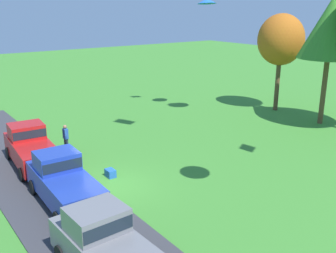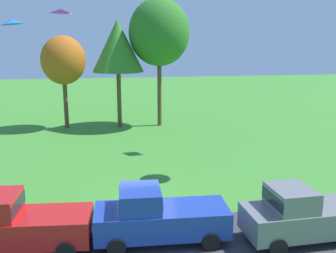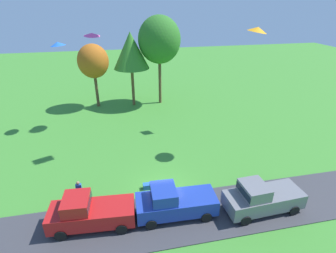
# 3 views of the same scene
# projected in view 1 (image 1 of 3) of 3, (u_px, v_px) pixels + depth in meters

# --- Properties ---
(ground_plane) EXTENTS (120.00, 120.00, 0.00)m
(ground_plane) POSITION_uv_depth(u_px,v_px,m) (108.00, 188.00, 18.66)
(ground_plane) COLOR #3D842D
(pavement_strip) EXTENTS (36.00, 4.40, 0.06)m
(pavement_strip) POSITION_uv_depth(u_px,v_px,m) (58.00, 202.00, 17.26)
(pavement_strip) COLOR #38383D
(pavement_strip) RESTS_ON ground
(car_pickup_near_entrance) EXTENTS (5.12, 2.34, 2.14)m
(car_pickup_near_entrance) POSITION_uv_depth(u_px,v_px,m) (30.00, 146.00, 21.02)
(car_pickup_near_entrance) COLOR red
(car_pickup_near_entrance) RESTS_ON ground
(car_pickup_far_end) EXTENTS (5.06, 2.18, 2.14)m
(car_pickup_far_end) POSITION_uv_depth(u_px,v_px,m) (63.00, 180.00, 16.96)
(car_pickup_far_end) COLOR #1E389E
(car_pickup_far_end) RESTS_ON ground
(car_pickup_by_flagpole) EXTENTS (5.08, 2.23, 2.14)m
(car_pickup_by_flagpole) POSITION_uv_depth(u_px,v_px,m) (107.00, 247.00, 12.24)
(car_pickup_by_flagpole) COLOR slate
(car_pickup_by_flagpole) RESTS_ON ground
(person_beside_suv) EXTENTS (0.36, 0.24, 1.71)m
(person_beside_suv) POSITION_uv_depth(u_px,v_px,m) (66.00, 139.00, 22.94)
(person_beside_suv) COLOR #2D334C
(person_beside_suv) RESTS_ON ground
(tree_right_of_center) EXTENTS (3.68, 3.68, 7.76)m
(tree_right_of_center) POSITION_uv_depth(u_px,v_px,m) (281.00, 40.00, 31.08)
(tree_right_of_center) COLOR brown
(tree_right_of_center) RESTS_ON ground
(tree_center_back) EXTENTS (4.29, 4.29, 9.06)m
(tree_center_back) POSITION_uv_depth(u_px,v_px,m) (331.00, 27.00, 26.98)
(tree_center_back) COLOR brown
(tree_center_back) RESTS_ON ground
(cooler_box) EXTENTS (0.56, 0.40, 0.40)m
(cooler_box) POSITION_uv_depth(u_px,v_px,m) (110.00, 173.00, 19.85)
(cooler_box) COLOR blue
(cooler_box) RESTS_ON ground
(kite_delta_high_right) EXTENTS (1.85, 1.83, 0.49)m
(kite_delta_high_right) POSITION_uv_depth(u_px,v_px,m) (207.00, 1.00, 29.11)
(kite_delta_high_right) COLOR blue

